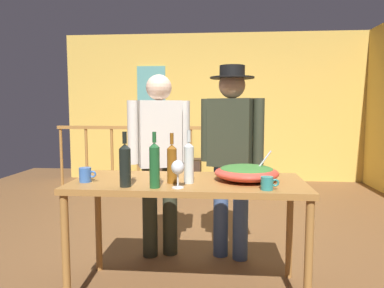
# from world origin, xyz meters

# --- Properties ---
(ground_plane) EXTENTS (7.89, 7.89, 0.00)m
(ground_plane) POSITION_xyz_m (0.00, 0.00, 0.00)
(ground_plane) COLOR brown
(back_wall) EXTENTS (5.36, 0.10, 2.62)m
(back_wall) POSITION_xyz_m (0.00, 3.03, 1.31)
(back_wall) COLOR gold
(back_wall) RESTS_ON ground_plane
(framed_picture) EXTENTS (0.51, 0.03, 0.61)m
(framed_picture) POSITION_xyz_m (-1.13, 2.97, 1.75)
(framed_picture) COLOR teal
(stair_railing) EXTENTS (3.03, 0.10, 1.07)m
(stair_railing) POSITION_xyz_m (-0.53, 2.07, 0.65)
(stair_railing) COLOR #9E6B33
(stair_railing) RESTS_ON ground_plane
(tv_console) EXTENTS (0.90, 0.40, 0.42)m
(tv_console) POSITION_xyz_m (-0.66, 2.68, 0.21)
(tv_console) COLOR #38281E
(tv_console) RESTS_ON ground_plane
(flat_screen_tv) EXTENTS (0.51, 0.12, 0.42)m
(flat_screen_tv) POSITION_xyz_m (-0.66, 2.65, 0.66)
(flat_screen_tv) COLOR black
(flat_screen_tv) RESTS_ON tv_console
(serving_table) EXTENTS (1.58, 0.68, 0.81)m
(serving_table) POSITION_xyz_m (-0.08, -1.02, 0.72)
(serving_table) COLOR #9E6B33
(serving_table) RESTS_ON ground_plane
(salad_bowl) EXTENTS (0.44, 0.44, 0.22)m
(salad_bowl) POSITION_xyz_m (0.32, -0.99, 0.86)
(salad_bowl) COLOR #CC3D2D
(salad_bowl) RESTS_ON serving_table
(wine_glass) EXTENTS (0.08, 0.08, 0.17)m
(wine_glass) POSITION_xyz_m (-0.12, -1.26, 0.93)
(wine_glass) COLOR silver
(wine_glass) RESTS_ON serving_table
(wine_bottle_amber) EXTENTS (0.06, 0.06, 0.33)m
(wine_bottle_amber) POSITION_xyz_m (-0.18, -1.11, 0.94)
(wine_bottle_amber) COLOR brown
(wine_bottle_amber) RESTS_ON serving_table
(wine_bottle_dark) EXTENTS (0.07, 0.07, 0.35)m
(wine_bottle_dark) POSITION_xyz_m (-0.45, -1.25, 0.95)
(wine_bottle_dark) COLOR black
(wine_bottle_dark) RESTS_ON serving_table
(wine_bottle_green) EXTENTS (0.06, 0.06, 0.35)m
(wine_bottle_green) POSITION_xyz_m (-0.26, -1.26, 0.95)
(wine_bottle_green) COLOR #1E5628
(wine_bottle_green) RESTS_ON serving_table
(wine_bottle_clear) EXTENTS (0.07, 0.07, 0.35)m
(wine_bottle_clear) POSITION_xyz_m (-0.07, -1.11, 0.95)
(wine_bottle_clear) COLOR silver
(wine_bottle_clear) RESTS_ON serving_table
(mug_blue) EXTENTS (0.11, 0.08, 0.10)m
(mug_blue) POSITION_xyz_m (-0.76, -1.13, 0.86)
(mug_blue) COLOR #3866B2
(mug_blue) RESTS_ON serving_table
(mug_teal) EXTENTS (0.11, 0.07, 0.08)m
(mug_teal) POSITION_xyz_m (0.42, -1.26, 0.85)
(mug_teal) COLOR teal
(mug_teal) RESTS_ON serving_table
(person_standing_left) EXTENTS (0.51, 0.33, 1.58)m
(person_standing_left) POSITION_xyz_m (-0.39, -0.39, 0.92)
(person_standing_left) COLOR #2D3323
(person_standing_left) RESTS_ON ground_plane
(person_standing_right) EXTENTS (0.53, 0.37, 1.65)m
(person_standing_right) POSITION_xyz_m (0.23, -0.39, 0.98)
(person_standing_right) COLOR #3D5684
(person_standing_right) RESTS_ON ground_plane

